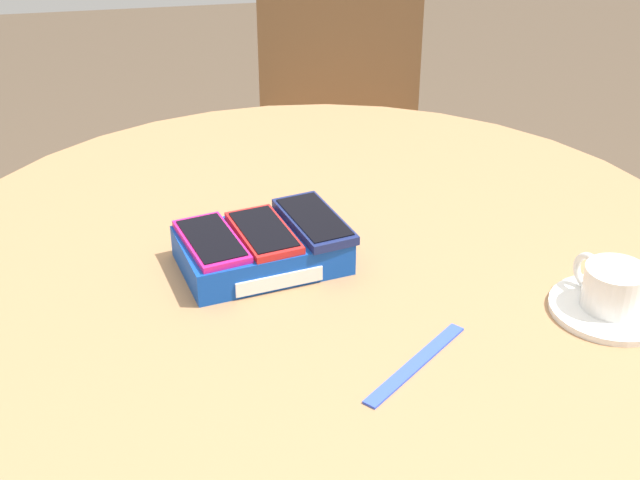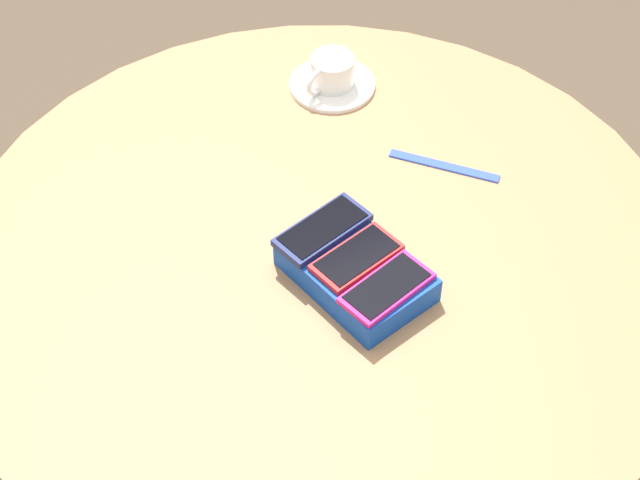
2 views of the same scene
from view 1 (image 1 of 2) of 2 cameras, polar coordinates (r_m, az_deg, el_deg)
name	(u,v)px [view 1 (image 1 of 2)]	position (r m, az deg, el deg)	size (l,w,h in m)	color
round_table	(320,317)	(1.23, 0.00, -4.94)	(1.09, 1.09, 0.72)	#2D2D2D
phone_box	(262,250)	(1.14, -3.74, -0.65)	(0.23, 0.17, 0.04)	#0F42AD
phone_magenta	(211,241)	(1.12, -6.97, -0.05)	(0.09, 0.14, 0.01)	#D11975
phone_red	(264,232)	(1.13, -3.63, 0.50)	(0.09, 0.14, 0.01)	red
phone_navy	(315,222)	(1.15, -0.34, 1.15)	(0.09, 0.15, 0.01)	navy
saucer	(610,308)	(1.11, 18.09, -4.19)	(0.14, 0.14, 0.01)	white
coffee_cup	(613,286)	(1.10, 18.23, -2.79)	(0.07, 0.10, 0.05)	white
lanyard_strap	(416,364)	(0.98, 6.15, -7.88)	(0.18, 0.02, 0.00)	blue
chair_near_window	(338,132)	(2.17, 1.13, 6.91)	(0.50, 0.50, 0.92)	brown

